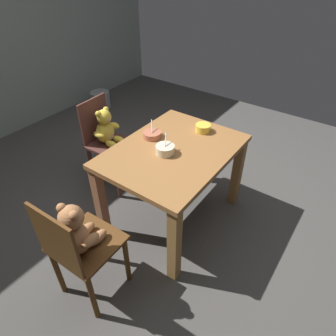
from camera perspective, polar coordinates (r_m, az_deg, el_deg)
ground_plane at (r=2.70m, az=0.87°, el=-9.50°), size 5.20×5.20×0.04m
dining_table at (r=2.29m, az=1.02°, el=1.02°), size 1.07×0.80×0.72m
teddy_chair_far_center at (r=2.79m, az=-11.74°, el=6.26°), size 0.39×0.41×0.87m
teddy_chair_near_left at (r=1.87m, az=-17.03°, el=-12.93°), size 0.39×0.39×0.86m
porridge_bowl_terracotta_far_center at (r=2.35m, az=-3.10°, el=6.50°), size 0.14×0.14×0.12m
porridge_bowl_cream_center at (r=2.15m, az=-0.57°, el=3.63°), size 0.14×0.14×0.13m
porridge_bowl_yellow_near_right at (r=2.44m, az=6.78°, el=7.72°), size 0.12×0.12×0.06m
metal_pail at (r=4.58m, az=-12.91°, el=12.80°), size 0.28×0.28×0.23m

